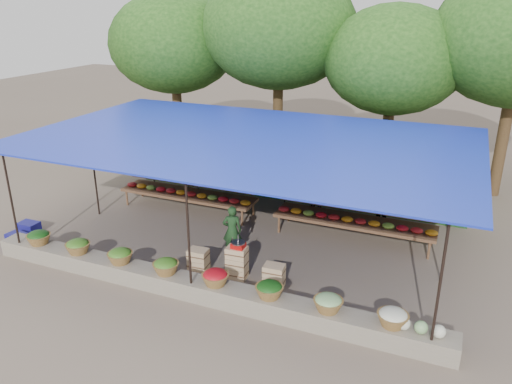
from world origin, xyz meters
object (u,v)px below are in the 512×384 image
at_px(weighing_scale, 238,245).
at_px(vendor_seated, 232,231).
at_px(blue_crate_front, 17,239).
at_px(blue_crate_back, 29,228).
at_px(crate_counter, 236,265).

height_order(weighing_scale, vendor_seated, vendor_seated).
xyz_separation_m(weighing_scale, blue_crate_front, (-6.00, -0.70, -0.70)).
bearing_deg(blue_crate_front, weighing_scale, 13.01).
xyz_separation_m(weighing_scale, vendor_seated, (-0.62, 0.99, -0.20)).
relative_size(blue_crate_front, blue_crate_back, 0.95).
relative_size(crate_counter, weighing_scale, 7.28).
bearing_deg(crate_counter, blue_crate_front, -173.30).
distance_m(weighing_scale, vendor_seated, 1.18).
bearing_deg(blue_crate_back, weighing_scale, -0.14).
xyz_separation_m(crate_counter, blue_crate_front, (-5.93, -0.70, -0.16)).
bearing_deg(weighing_scale, blue_crate_front, -173.37).
bearing_deg(blue_crate_back, blue_crate_front, -70.92).
bearing_deg(vendor_seated, blue_crate_front, -5.57).
distance_m(blue_crate_front, blue_crate_back, 0.65).
height_order(weighing_scale, blue_crate_back, weighing_scale).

